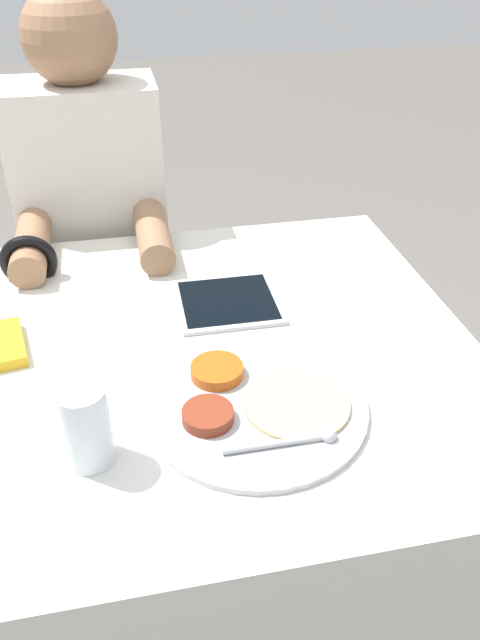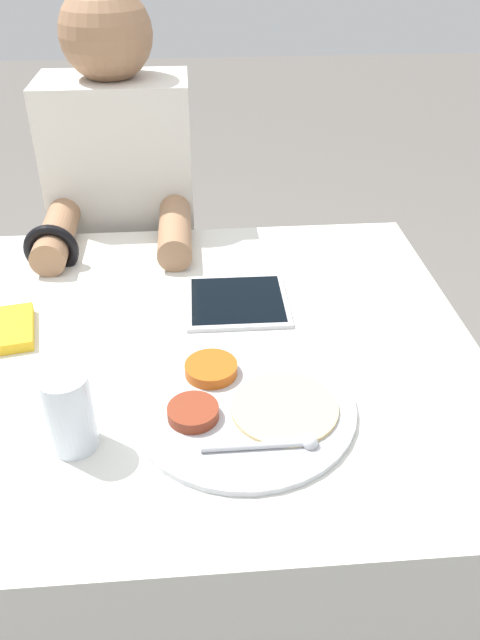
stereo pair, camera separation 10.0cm
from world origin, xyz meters
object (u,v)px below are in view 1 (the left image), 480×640
thali_tray (254,403)px  person_diner (102,272)px  tablet_device (228,302)px  drinking_glass (86,425)px

thali_tray → person_diner: (-0.22, 0.73, -0.16)m
thali_tray → tablet_device: thali_tray is taller
thali_tray → drinking_glass: bearing=-167.1°
person_diner → drinking_glass: 0.81m
tablet_device → person_diner: (-0.24, 0.45, -0.16)m
thali_tray → person_diner: size_ratio=0.27×
tablet_device → drinking_glass: bearing=-126.2°
person_diner → tablet_device: bearing=-61.9°
tablet_device → person_diner: bearing=118.1°
thali_tray → person_diner: person_diner is taller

